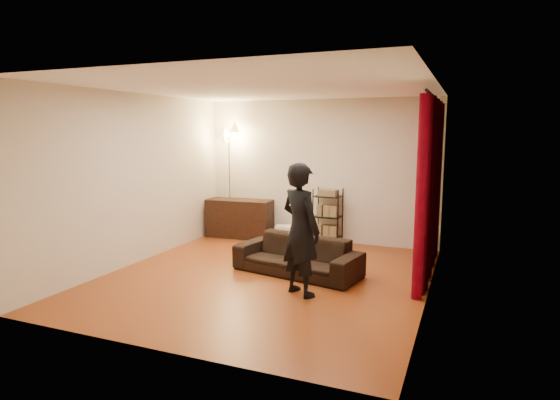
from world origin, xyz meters
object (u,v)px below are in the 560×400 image
at_px(person, 301,230).
at_px(storage_boxes, 285,233).
at_px(floor_lamp, 229,182).
at_px(media_cabinet, 240,218).
at_px(sofa, 297,256).
at_px(wire_shelf, 328,217).

relative_size(person, storage_boxes, 4.69).
bearing_deg(floor_lamp, media_cabinet, -8.58).
distance_m(person, storage_boxes, 3.08).
height_order(sofa, floor_lamp, floor_lamp).
relative_size(storage_boxes, wire_shelf, 0.35).
height_order(person, wire_shelf, person).
relative_size(person, media_cabinet, 1.32).
xyz_separation_m(storage_boxes, floor_lamp, (-1.20, 0.00, 0.95)).
bearing_deg(person, sofa, -38.80).
bearing_deg(storage_boxes, media_cabinet, -178.04).
height_order(sofa, person, person).
bearing_deg(sofa, storage_boxes, 127.69).
relative_size(media_cabinet, floor_lamp, 0.59).
distance_m(media_cabinet, storage_boxes, 0.99).
relative_size(person, floor_lamp, 0.78).
bearing_deg(media_cabinet, person, -54.08).
relative_size(sofa, wire_shelf, 1.80).
distance_m(sofa, media_cabinet, 2.66).
bearing_deg(media_cabinet, sofa, -48.38).
bearing_deg(wire_shelf, storage_boxes, -167.57).
distance_m(wire_shelf, floor_lamp, 2.12).
distance_m(storage_boxes, floor_lamp, 1.53).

